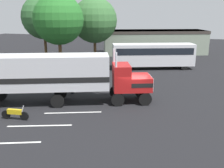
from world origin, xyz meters
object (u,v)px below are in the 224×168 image
(semi_truck, at_px, (59,74))
(motorcycle, at_px, (15,113))
(person_bystander, at_px, (72,85))
(tree_left, at_px, (94,20))
(parked_bus, at_px, (153,54))
(tree_right, at_px, (59,19))
(tree_center, at_px, (44,17))

(semi_truck, height_order, motorcycle, semi_truck)
(person_bystander, distance_m, tree_left, 18.47)
(parked_bus, height_order, tree_right, tree_right)
(tree_left, bearing_deg, semi_truck, -78.46)
(tree_left, xyz_separation_m, tree_center, (-7.73, -1.93, 0.48))
(motorcycle, relative_size, tree_center, 0.21)
(tree_left, bearing_deg, motorcycle, -83.91)
(tree_center, bearing_deg, tree_right, -46.63)
(person_bystander, distance_m, motorcycle, 6.99)
(semi_truck, xyz_separation_m, tree_center, (-11.80, 17.97, 4.26))
(parked_bus, relative_size, tree_center, 1.10)
(tree_center, bearing_deg, motorcycle, -65.04)
(tree_center, height_order, tree_right, tree_center)
(semi_truck, relative_size, tree_right, 1.43)
(tree_center, bearing_deg, semi_truck, -56.71)
(person_bystander, xyz_separation_m, parked_bus, (5.86, 13.58, 1.17))
(parked_bus, height_order, tree_center, tree_center)
(tree_right, bearing_deg, parked_bus, 20.58)
(motorcycle, bearing_deg, semi_truck, 70.28)
(semi_truck, height_order, person_bystander, semi_truck)
(parked_bus, relative_size, tree_right, 1.13)
(parked_bus, bearing_deg, person_bystander, -113.35)
(tree_left, distance_m, tree_right, 8.29)
(tree_center, xyz_separation_m, tree_right, (5.78, -6.12, -0.15))
(semi_truck, distance_m, tree_left, 20.66)
(tree_center, bearing_deg, parked_bus, -5.59)
(tree_left, bearing_deg, tree_center, -165.97)
(tree_right, bearing_deg, motorcycle, -74.23)
(person_bystander, distance_m, tree_center, 20.10)
(person_bystander, bearing_deg, motorcycle, -101.05)
(semi_truck, height_order, tree_center, tree_center)
(semi_truck, bearing_deg, tree_center, 123.29)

